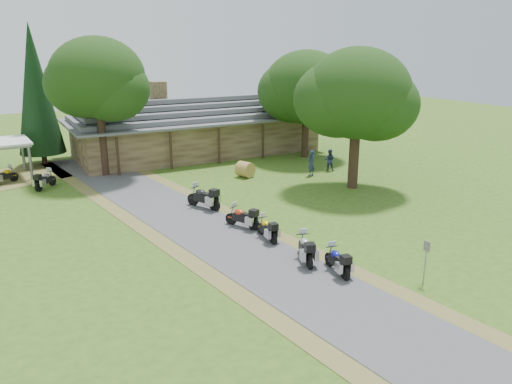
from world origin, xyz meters
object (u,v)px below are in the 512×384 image
motorcycle_row_b (306,247)px  motorcycle_row_a (337,260)px  motorcycle_row_d (242,216)px  motorcycle_carport_b (45,179)px  motorcycle_row_c (267,228)px  motorcycle_carport_a (4,175)px  lodge (197,125)px  hay_bale (245,169)px  motorcycle_row_e (203,196)px

motorcycle_row_b → motorcycle_row_a: bearing=-141.3°
motorcycle_row_d → motorcycle_carport_b: motorcycle_row_d is taller
motorcycle_row_c → motorcycle_row_a: bearing=-167.5°
motorcycle_carport_a → motorcycle_carport_b: 3.42m
motorcycle_row_d → motorcycle_row_c: bearing=162.4°
lodge → motorcycle_row_c: bearing=-103.0°
lodge → motorcycle_carport_a: size_ratio=11.80×
motorcycle_row_a → motorcycle_row_b: 1.68m
motorcycle_row_b → motorcycle_row_d: motorcycle_row_b is taller
motorcycle_carport_a → hay_bale: motorcycle_carport_a is taller
motorcycle_row_c → motorcycle_carport_a: size_ratio=0.98×
lodge → motorcycle_carport_a: bearing=-169.2°
motorcycle_row_e → motorcycle_carport_b: bearing=15.2°
motorcycle_row_c → motorcycle_row_d: bearing=12.8°
motorcycle_carport_b → motorcycle_row_b: bearing=-112.5°
motorcycle_row_e → hay_bale: motorcycle_row_e is taller
motorcycle_row_d → motorcycle_carport_b: (-8.10, 12.82, -0.00)m
motorcycle_row_e → hay_bale: 7.48m
motorcycle_row_e → hay_bale: size_ratio=1.92×
motorcycle_row_e → lodge: bearing=-46.2°
lodge → motorcycle_row_b: size_ratio=11.04×
lodge → motorcycle_row_b: bearing=-100.8°
motorcycle_carport_b → motorcycle_row_d: bearing=-106.0°
lodge → motorcycle_carport_a: 15.79m
motorcycle_row_d → hay_bale: 10.32m
motorcycle_row_b → hay_bale: bearing=3.7°
motorcycle_carport_b → motorcycle_row_c: bearing=-108.7°
motorcycle_row_c → motorcycle_carport_a: motorcycle_carport_a is taller
lodge → hay_bale: size_ratio=19.19×
lodge → motorcycle_row_c: (-4.68, -20.31, -1.84)m
motorcycle_carport_a → motorcycle_row_d: bearing=-91.4°
motorcycle_row_b → motorcycle_carport_a: bearing=48.9°
motorcycle_row_a → motorcycle_carport_a: motorcycle_carport_a is taller
motorcycle_row_d → motorcycle_row_e: motorcycle_row_e is taller
motorcycle_row_e → motorcycle_carport_a: motorcycle_row_e is taller
motorcycle_row_b → motorcycle_carport_a: (-10.93, 20.42, -0.04)m
motorcycle_row_e → motorcycle_carport_b: motorcycle_row_e is taller
motorcycle_carport_b → hay_bale: size_ratio=1.67×
motorcycle_row_b → motorcycle_carport_a: size_ratio=1.07×
motorcycle_row_b → lodge: bearing=9.9°
motorcycle_row_b → motorcycle_row_e: bearing=27.4°
motorcycle_row_a → motorcycle_row_e: motorcycle_row_e is taller
motorcycle_row_e → motorcycle_carport_b: (-7.57, 8.89, -0.10)m
lodge → motorcycle_carport_b: size_ratio=11.47×
motorcycle_row_e → motorcycle_row_a: bearing=163.2°
lodge → hay_bale: 9.39m
lodge → motorcycle_carport_a: (-15.40, -2.94, -1.83)m
motorcycle_row_c → motorcycle_carport_b: 17.06m
lodge → motorcycle_row_c: 20.92m
motorcycle_row_c → motorcycle_carport_a: bearing=35.5°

